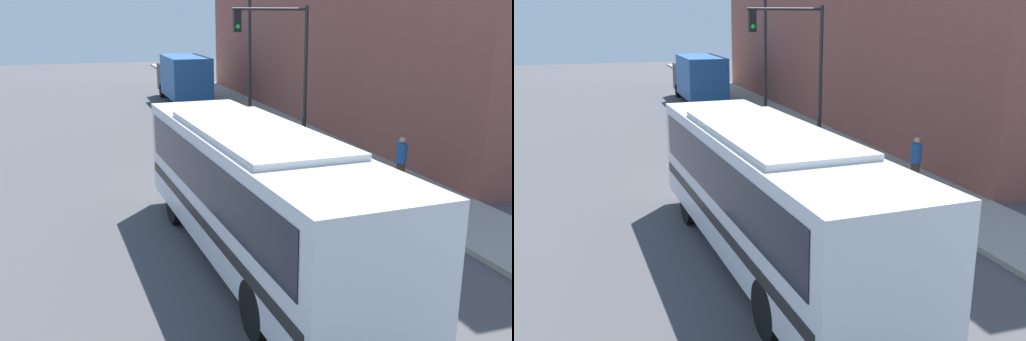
% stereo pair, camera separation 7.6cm
% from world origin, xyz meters
% --- Properties ---
extents(ground_plane, '(120.00, 120.00, 0.00)m').
position_xyz_m(ground_plane, '(0.00, 0.00, 0.00)').
color(ground_plane, '#47474C').
extents(sidewalk, '(2.64, 70.00, 0.15)m').
position_xyz_m(sidewalk, '(5.82, 20.00, 0.07)').
color(sidewalk, gray).
rests_on(sidewalk, ground_plane).
extents(building_facade, '(6.00, 32.82, 11.13)m').
position_xyz_m(building_facade, '(10.14, 17.41, 5.57)').
color(building_facade, brown).
rests_on(building_facade, ground_plane).
extents(city_bus, '(3.04, 10.75, 3.16)m').
position_xyz_m(city_bus, '(-0.54, -0.95, 1.84)').
color(city_bus, silver).
rests_on(city_bus, ground_plane).
extents(delivery_truck, '(2.42, 7.71, 3.03)m').
position_xyz_m(delivery_truck, '(2.73, 24.94, 1.65)').
color(delivery_truck, '#265999').
rests_on(delivery_truck, ground_plane).
extents(fire_hydrant, '(0.20, 0.27, 0.70)m').
position_xyz_m(fire_hydrant, '(5.10, 4.20, 0.50)').
color(fire_hydrant, '#999999').
rests_on(fire_hydrant, sidewalk).
extents(traffic_light_pole, '(3.28, 0.35, 5.78)m').
position_xyz_m(traffic_light_pole, '(4.18, 10.15, 4.08)').
color(traffic_light_pole, '#2D2D2D').
rests_on(traffic_light_pole, sidewalk).
extents(parking_meter, '(0.14, 0.14, 1.39)m').
position_xyz_m(parking_meter, '(5.10, 9.96, 1.08)').
color(parking_meter, '#2D2D2D').
rests_on(parking_meter, sidewalk).
extents(street_lamp, '(3.00, 0.28, 6.56)m').
position_xyz_m(street_lamp, '(4.90, 18.56, 4.14)').
color(street_lamp, '#2D2D2D').
rests_on(street_lamp, sidewalk).
extents(pedestrian_near_corner, '(0.34, 0.34, 1.59)m').
position_xyz_m(pedestrian_near_corner, '(5.77, 3.18, 0.95)').
color(pedestrian_near_corner, '#47382D').
rests_on(pedestrian_near_corner, sidewalk).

